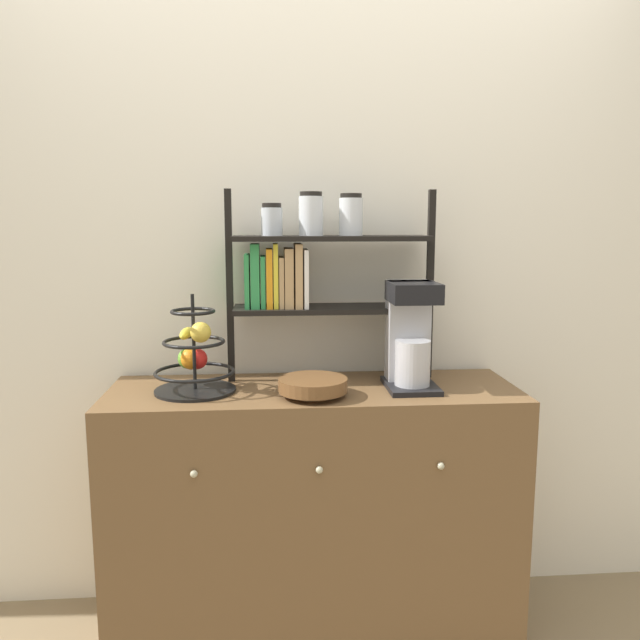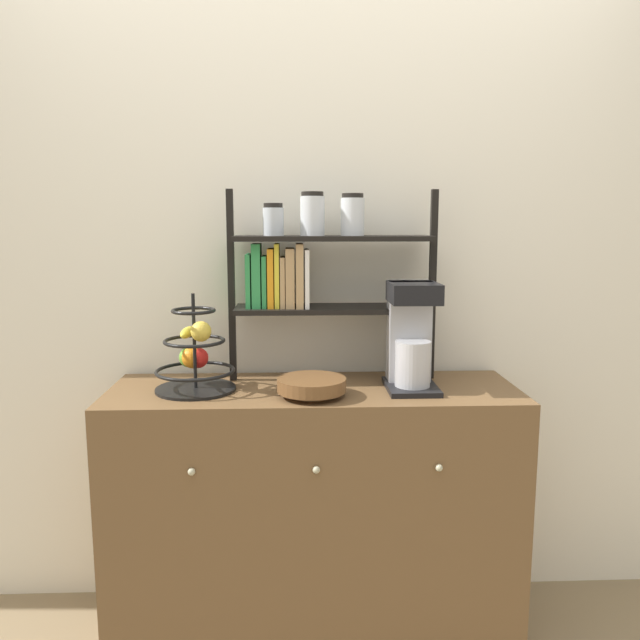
{
  "view_description": "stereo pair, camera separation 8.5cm",
  "coord_description": "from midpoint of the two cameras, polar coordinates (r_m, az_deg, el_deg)",
  "views": [
    {
      "loc": [
        -0.15,
        -1.87,
        1.49
      ],
      "look_at": [
        0.02,
        0.23,
        1.16
      ],
      "focal_mm": 35.0,
      "sensor_mm": 36.0,
      "label": 1
    },
    {
      "loc": [
        -0.06,
        -1.88,
        1.49
      ],
      "look_at": [
        0.02,
        0.23,
        1.16
      ],
      "focal_mm": 35.0,
      "sensor_mm": 36.0,
      "label": 2
    }
  ],
  "objects": [
    {
      "name": "wall_back",
      "position": [
        2.4,
        -2.08,
        4.44
      ],
      "size": [
        7.0,
        0.05,
        2.6
      ],
      "primitive_type": "cube",
      "color": "silver",
      "rests_on": "ground_plane"
    },
    {
      "name": "shelf_hutch",
      "position": [
        2.24,
        -2.26,
        5.07
      ],
      "size": [
        0.75,
        0.2,
        0.69
      ],
      "color": "black",
      "rests_on": "sideboard"
    },
    {
      "name": "fruit_stand",
      "position": [
        2.18,
        -12.56,
        -3.48
      ],
      "size": [
        0.28,
        0.28,
        0.34
      ],
      "color": "black",
      "rests_on": "sideboard"
    },
    {
      "name": "wooden_bowl",
      "position": [
        2.08,
        -1.84,
        -6.03
      ],
      "size": [
        0.23,
        0.23,
        0.06
      ],
      "color": "brown",
      "rests_on": "sideboard"
    },
    {
      "name": "coffee_maker",
      "position": [
        2.18,
        7.14,
        -1.28
      ],
      "size": [
        0.17,
        0.23,
        0.37
      ],
      "color": "black",
      "rests_on": "sideboard"
    },
    {
      "name": "sideboard",
      "position": [
        2.35,
        -1.64,
        -17.08
      ],
      "size": [
        1.43,
        0.49,
        0.91
      ],
      "color": "brown",
      "rests_on": "ground_plane"
    }
  ]
}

